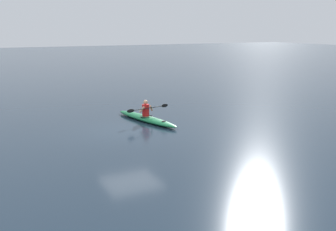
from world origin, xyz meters
The scene contains 3 objects.
ground_plane centered at (0.00, 0.00, 0.00)m, with size 160.00×160.00×0.00m, color #1E2D3D.
kayak centered at (-1.30, -1.17, 0.13)m, with size 1.60×4.51×0.25m.
kayaker centered at (-1.30, -1.18, 0.59)m, with size 2.36×0.63×0.78m.
Camera 1 is at (6.32, 15.90, 4.39)m, focal length 42.78 mm.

